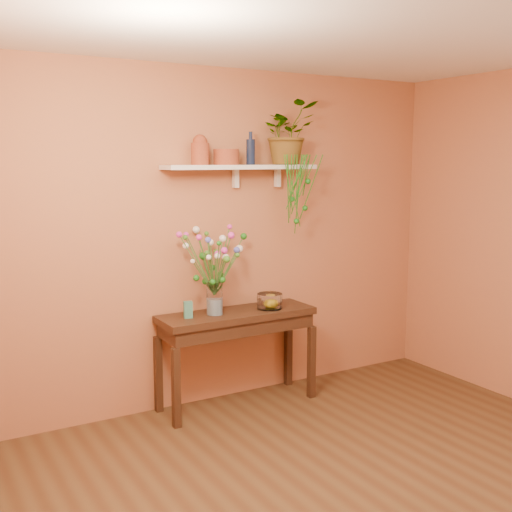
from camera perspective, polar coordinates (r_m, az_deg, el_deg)
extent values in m
plane|color=#4F361E|center=(4.06, 11.86, -20.72)|extent=(4.00, 4.00, 0.00)
plane|color=silver|center=(3.62, 13.25, 19.95)|extent=(4.00, 4.00, 0.00)
cube|color=#B46C42|center=(5.23, -2.48, 1.72)|extent=(4.00, 0.04, 2.70)
cube|color=#B46C42|center=(2.70, -20.66, -5.30)|extent=(0.04, 4.00, 2.70)
cube|color=#3C2617|center=(5.12, -1.72, -5.29)|extent=(1.28, 0.41, 0.05)
cube|color=#3C2617|center=(5.14, -1.72, -6.17)|extent=(1.22, 0.38, 0.11)
cube|color=#3C2617|center=(4.84, -7.17, -11.64)|extent=(0.05, 0.05, 0.61)
cube|color=#3C2617|center=(5.41, 4.99, -9.43)|extent=(0.05, 0.05, 0.61)
cube|color=#3C2617|center=(5.15, -8.74, -10.42)|extent=(0.05, 0.05, 0.61)
cube|color=#3C2617|center=(5.69, 2.91, -8.50)|extent=(0.05, 0.05, 0.61)
cube|color=white|center=(5.10, -1.34, 7.97)|extent=(1.30, 0.24, 0.04)
cube|color=white|center=(5.19, -1.84, 6.96)|extent=(0.04, 0.05, 0.15)
cube|color=white|center=(5.39, 1.93, 7.02)|extent=(0.04, 0.05, 0.15)
cylinder|color=#9A4324|center=(4.95, -5.03, 9.08)|extent=(0.16, 0.16, 0.17)
sphere|color=#9A4324|center=(4.96, -5.05, 10.16)|extent=(0.11, 0.11, 0.11)
cylinder|color=#9A4324|center=(5.04, -2.69, 8.85)|extent=(0.21, 0.21, 0.12)
cylinder|color=#111B36|center=(5.11, -0.48, 9.29)|extent=(0.08, 0.08, 0.20)
cylinder|color=#111B36|center=(5.11, -0.49, 10.74)|extent=(0.03, 0.03, 0.06)
imported|color=#1F6B1A|center=(5.33, 2.83, 10.95)|extent=(0.47, 0.41, 0.52)
cylinder|color=#1F6B1A|center=(5.12, 2.88, 5.94)|extent=(0.18, 0.25, 0.56)
cylinder|color=#29821F|center=(5.20, 2.92, 6.50)|extent=(0.16, 0.11, 0.47)
cylinder|color=#29821F|center=(5.17, 4.08, 6.78)|extent=(0.06, 0.22, 0.41)
cylinder|color=#1F6B1A|center=(5.26, 4.53, 7.21)|extent=(0.03, 0.07, 0.33)
cylinder|color=#29821F|center=(5.18, 3.35, 5.80)|extent=(0.21, 0.11, 0.59)
cylinder|color=#29821F|center=(5.24, 4.66, 7.14)|extent=(0.11, 0.10, 0.35)
cylinder|color=#1F6B1A|center=(5.22, 4.02, 6.37)|extent=(0.06, 0.19, 0.49)
cylinder|color=#29821F|center=(5.18, 3.66, 7.07)|extent=(0.07, 0.10, 0.36)
cylinder|color=#29821F|center=(5.21, 3.77, 7.25)|extent=(0.03, 0.14, 0.33)
cylinder|color=#1F6B1A|center=(5.20, 4.96, 6.13)|extent=(0.06, 0.25, 0.53)
cylinder|color=#29821F|center=(5.24, 3.66, 6.61)|extent=(0.12, 0.13, 0.45)
cylinder|color=#29821F|center=(5.27, 3.96, 6.88)|extent=(0.09, 0.03, 0.40)
cylinder|color=#1F6B1A|center=(5.16, 3.80, 5.47)|extent=(0.08, 0.21, 0.65)
cylinder|color=#29821F|center=(5.21, 3.12, 6.18)|extent=(0.07, 0.13, 0.52)
cylinder|color=#29821F|center=(5.15, 3.75, 7.04)|extent=(0.05, 0.22, 0.37)
cylinder|color=#1F6B1A|center=(5.16, 3.30, 6.65)|extent=(0.04, 0.12, 0.43)
sphere|color=#1F6B1A|center=(5.28, 4.41, 4.30)|extent=(0.05, 0.05, 0.05)
sphere|color=#1F6B1A|center=(5.23, 4.68, 6.68)|extent=(0.05, 0.05, 0.05)
sphere|color=#1F6B1A|center=(5.26, 3.63, 3.13)|extent=(0.05, 0.05, 0.05)
sphere|color=#1F6B1A|center=(5.23, 3.22, 5.10)|extent=(0.05, 0.05, 0.05)
cylinder|color=white|center=(5.00, -3.73, -3.76)|extent=(0.13, 0.13, 0.26)
cylinder|color=silver|center=(5.01, -3.72, -4.53)|extent=(0.12, 0.12, 0.13)
cylinder|color=#386B28|center=(4.92, -3.62, -1.74)|extent=(0.03, 0.10, 0.32)
sphere|color=white|center=(4.84, -3.50, 0.00)|extent=(0.05, 0.05, 0.05)
cylinder|color=#386B28|center=(4.87, -3.20, -1.90)|extent=(0.01, 0.22, 0.31)
sphere|color=#458027|center=(4.75, -2.65, -0.29)|extent=(0.06, 0.06, 0.06)
cylinder|color=#386B28|center=(4.93, -3.30, -1.49)|extent=(0.05, 0.09, 0.35)
sphere|color=#E436C0|center=(4.88, -2.86, 0.50)|extent=(0.05, 0.05, 0.05)
cylinder|color=#386B28|center=(4.94, -3.24, -1.79)|extent=(0.07, 0.09, 0.30)
sphere|color=white|center=(4.90, -2.74, -0.12)|extent=(0.05, 0.05, 0.05)
cylinder|color=#386B28|center=(4.92, -3.00, -0.82)|extent=(0.10, 0.12, 0.47)
sphere|color=#E436C0|center=(4.86, -2.24, 1.87)|extent=(0.05, 0.05, 0.05)
cylinder|color=#386B28|center=(4.96, -2.71, -1.68)|extent=(0.16, 0.10, 0.32)
sphere|color=#458027|center=(4.93, -1.67, 0.09)|extent=(0.04, 0.04, 0.04)
cylinder|color=#386B28|center=(4.96, -2.74, -1.45)|extent=(0.16, 0.09, 0.35)
sphere|color=#4C56C9|center=(4.94, -1.73, 0.54)|extent=(0.05, 0.05, 0.05)
cylinder|color=#386B28|center=(5.01, -2.62, -1.38)|extent=(0.23, 0.01, 0.35)
sphere|color=white|center=(5.04, -1.52, 0.66)|extent=(0.06, 0.06, 0.06)
cylinder|color=#386B28|center=(5.05, -2.41, -0.80)|extent=(0.30, 0.07, 0.44)
sphere|color=#1F6B1A|center=(5.11, -1.11, 1.78)|extent=(0.05, 0.05, 0.05)
cylinder|color=#386B28|center=(5.02, -3.05, -0.38)|extent=(0.19, 0.09, 0.52)
sphere|color=#E436C0|center=(5.06, -2.37, 2.63)|extent=(0.04, 0.04, 0.04)
cylinder|color=#386B28|center=(5.01, -3.37, -0.92)|extent=(0.12, 0.08, 0.43)
sphere|color=white|center=(5.03, -3.01, 1.57)|extent=(0.06, 0.06, 0.06)
cylinder|color=#386B28|center=(5.06, -3.67, -1.48)|extent=(0.10, 0.19, 0.32)
sphere|color=#458027|center=(5.14, -3.61, 0.41)|extent=(0.04, 0.04, 0.04)
cylinder|color=#386B28|center=(5.02, -3.60, -1.61)|extent=(0.09, 0.11, 0.30)
sphere|color=#E436C0|center=(5.06, -3.47, 0.19)|extent=(0.05, 0.05, 0.05)
cylinder|color=#386B28|center=(5.02, -3.91, -1.08)|extent=(0.04, 0.14, 0.39)
sphere|color=white|center=(5.06, -4.09, 1.23)|extent=(0.05, 0.05, 0.05)
cylinder|color=#386B28|center=(5.02, -4.10, -1.59)|extent=(0.01, 0.13, 0.31)
sphere|color=#E436C0|center=(5.05, -4.46, 0.24)|extent=(0.04, 0.04, 0.04)
cylinder|color=#386B28|center=(5.02, -4.10, -0.69)|extent=(0.02, 0.16, 0.46)
sphere|color=#458027|center=(5.06, -4.45, 2.01)|extent=(0.04, 0.04, 0.04)
cylinder|color=#386B28|center=(5.07, -4.55, -0.99)|extent=(0.03, 0.28, 0.40)
sphere|color=#4C56C9|center=(5.16, -5.34, 1.38)|extent=(0.05, 0.05, 0.05)
cylinder|color=#386B28|center=(5.01, -4.57, -0.52)|extent=(0.07, 0.19, 0.50)
sphere|color=white|center=(5.04, -5.40, 2.36)|extent=(0.06, 0.06, 0.06)
cylinder|color=#386B28|center=(4.98, -4.26, -1.72)|extent=(0.08, 0.07, 0.30)
sphere|color=#1F6B1A|center=(4.96, -4.79, 0.01)|extent=(0.06, 0.06, 0.06)
cylinder|color=#386B28|center=(4.96, -5.00, -0.77)|extent=(0.19, 0.12, 0.47)
sphere|color=#E436C0|center=(4.93, -6.29, 1.92)|extent=(0.04, 0.04, 0.04)
cylinder|color=#386B28|center=(4.94, -5.01, -1.28)|extent=(0.22, 0.07, 0.39)
sphere|color=white|center=(4.89, -6.31, 0.91)|extent=(0.05, 0.05, 0.05)
cylinder|color=#386B28|center=(4.92, -5.03, -0.91)|extent=(0.23, 0.06, 0.46)
sphere|color=#458027|center=(4.87, -6.37, 1.67)|extent=(0.04, 0.04, 0.04)
cylinder|color=#386B28|center=(4.91, -5.30, -0.80)|extent=(0.28, 0.06, 0.48)
sphere|color=#E436C0|center=(4.84, -6.90, 1.91)|extent=(0.05, 0.05, 0.05)
cylinder|color=#386B28|center=(4.92, -4.70, -1.98)|extent=(0.19, 0.02, 0.28)
sphere|color=white|center=(4.86, -5.70, -0.48)|extent=(0.04, 0.04, 0.04)
cylinder|color=#386B28|center=(4.87, -4.42, -0.94)|extent=(0.18, 0.11, 0.47)
sphere|color=#E436C0|center=(4.75, -5.13, 1.67)|extent=(0.05, 0.05, 0.05)
cylinder|color=#386B28|center=(4.92, -4.07, -1.60)|extent=(0.09, 0.06, 0.34)
sphere|color=#458027|center=(4.85, -4.42, 0.27)|extent=(0.04, 0.04, 0.04)
cylinder|color=#386B28|center=(4.83, -4.02, -1.07)|extent=(0.15, 0.20, 0.46)
sphere|color=#4C56C9|center=(4.68, -4.32, 1.44)|extent=(0.05, 0.05, 0.05)
cylinder|color=#386B28|center=(4.87, -3.99, -1.82)|extent=(0.12, 0.16, 0.33)
sphere|color=white|center=(4.74, -4.26, -0.12)|extent=(0.04, 0.04, 0.04)
cylinder|color=#386B28|center=(4.83, -3.55, -1.22)|extent=(0.08, 0.24, 0.44)
sphere|color=#1F6B1A|center=(4.68, -3.35, 1.14)|extent=(0.04, 0.04, 0.04)
sphere|color=#1F6B1A|center=(4.86, -5.37, -1.98)|extent=(0.05, 0.05, 0.05)
sphere|color=#1F6B1A|center=(4.98, -4.57, -2.28)|extent=(0.05, 0.05, 0.05)
sphere|color=#1F6B1A|center=(4.87, -3.91, -2.35)|extent=(0.05, 0.05, 0.05)
sphere|color=#1F6B1A|center=(5.12, -3.89, -1.05)|extent=(0.05, 0.05, 0.05)
sphere|color=#1F6B1A|center=(5.11, -3.20, -1.65)|extent=(0.05, 0.05, 0.05)
sphere|color=#1F6B1A|center=(4.89, -3.02, -2.14)|extent=(0.05, 0.05, 0.05)
cylinder|color=white|center=(5.20, 1.23, -4.06)|extent=(0.21, 0.21, 0.12)
cylinder|color=white|center=(5.21, 1.23, -4.66)|extent=(0.20, 0.20, 0.01)
sphere|color=gold|center=(5.22, 1.31, -4.21)|extent=(0.08, 0.08, 0.08)
cube|color=#2C6784|center=(4.92, -6.11, -4.81)|extent=(0.07, 0.06, 0.13)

